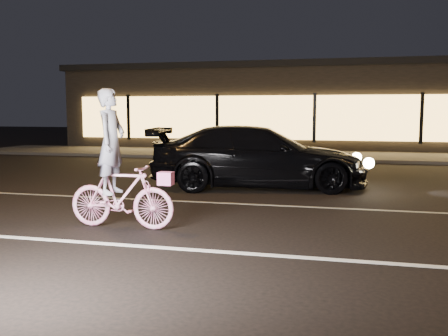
# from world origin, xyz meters

# --- Properties ---
(ground) EXTENTS (90.00, 90.00, 0.00)m
(ground) POSITION_xyz_m (0.00, 0.00, 0.00)
(ground) COLOR black
(ground) RESTS_ON ground
(lane_stripe_near) EXTENTS (60.00, 0.12, 0.01)m
(lane_stripe_near) POSITION_xyz_m (0.00, -1.50, 0.00)
(lane_stripe_near) COLOR silver
(lane_stripe_near) RESTS_ON ground
(lane_stripe_far) EXTENTS (60.00, 0.10, 0.01)m
(lane_stripe_far) POSITION_xyz_m (0.00, 2.00, 0.00)
(lane_stripe_far) COLOR gray
(lane_stripe_far) RESTS_ON ground
(sidewalk) EXTENTS (30.00, 4.00, 0.12)m
(sidewalk) POSITION_xyz_m (0.00, 13.00, 0.06)
(sidewalk) COLOR #383533
(sidewalk) RESTS_ON ground
(storefront) EXTENTS (25.40, 8.42, 4.20)m
(storefront) POSITION_xyz_m (0.00, 18.97, 2.15)
(storefront) COLOR black
(storefront) RESTS_ON ground
(cyclist) EXTENTS (1.80, 0.62, 2.27)m
(cyclist) POSITION_xyz_m (-2.14, -0.54, 0.81)
(cyclist) COLOR #E93689
(cyclist) RESTS_ON ground
(sedan) EXTENTS (5.61, 3.07, 1.54)m
(sedan) POSITION_xyz_m (-0.69, 4.27, 0.77)
(sedan) COLOR black
(sedan) RESTS_ON ground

